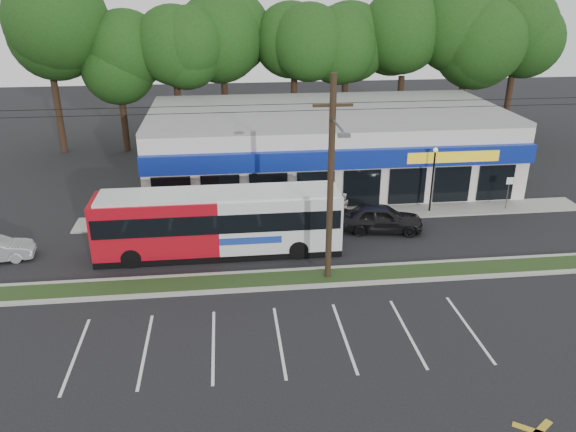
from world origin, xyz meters
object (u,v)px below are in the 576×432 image
(metrobus, at_px, (219,221))
(utility_pole, at_px, (327,175))
(pedestrian_a, at_px, (326,211))
(lamp_post, at_px, (433,172))
(pedestrian_b, at_px, (343,206))
(car_dark, at_px, (381,218))
(sign_post, at_px, (509,187))

(metrobus, bearing_deg, utility_pole, -34.96)
(utility_pole, height_order, pedestrian_a, utility_pole)
(pedestrian_a, bearing_deg, metrobus, -16.56)
(lamp_post, bearing_deg, pedestrian_b, -176.99)
(car_dark, relative_size, pedestrian_b, 2.95)
(lamp_post, xyz_separation_m, car_dark, (-3.87, -2.49, -1.85))
(pedestrian_a, bearing_deg, lamp_post, 144.86)
(lamp_post, distance_m, metrobus, 13.99)
(utility_pole, bearing_deg, car_dark, 51.38)
(utility_pole, height_order, metrobus, utility_pole)
(pedestrian_a, distance_m, pedestrian_b, 1.39)
(car_dark, bearing_deg, pedestrian_a, 73.88)
(lamp_post, distance_m, car_dark, 4.96)
(utility_pole, height_order, pedestrian_b, utility_pole)
(pedestrian_b, bearing_deg, utility_pole, 80.56)
(utility_pole, distance_m, pedestrian_b, 9.20)
(car_dark, xyz_separation_m, pedestrian_b, (-1.83, 2.19, -0.00))
(lamp_post, bearing_deg, pedestrian_a, -171.52)
(sign_post, xyz_separation_m, metrobus, (-18.29, -4.08, 0.29))
(sign_post, distance_m, metrobus, 18.74)
(metrobus, xyz_separation_m, pedestrian_b, (7.59, 4.00, -1.03))
(utility_pole, xyz_separation_m, pedestrian_a, (1.28, 6.85, -4.62))
(metrobus, bearing_deg, lamp_post, 17.87)
(sign_post, height_order, pedestrian_a, sign_post)
(metrobus, relative_size, pedestrian_a, 8.21)
(lamp_post, xyz_separation_m, pedestrian_b, (-5.70, -0.30, -1.85))
(lamp_post, xyz_separation_m, metrobus, (-13.29, -4.30, -0.82))
(sign_post, bearing_deg, lamp_post, 177.42)
(pedestrian_b, bearing_deg, lamp_post, -168.38)
(utility_pole, relative_size, lamp_post, 11.76)
(metrobus, height_order, pedestrian_a, metrobus)
(lamp_post, distance_m, pedestrian_a, 7.21)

